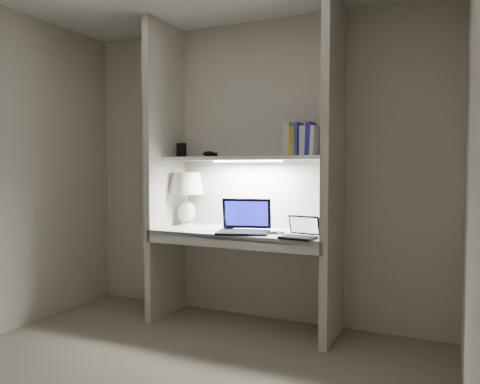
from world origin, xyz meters
The scene contains 17 objects.
back_wall centered at (0.00, 1.50, 1.25)m, with size 3.20×0.01×2.50m, color beige.
alcove_panel_left centered at (-0.73, 1.23, 1.25)m, with size 0.06×0.55×2.50m, color beige.
alcove_panel_right centered at (0.73, 1.23, 1.25)m, with size 0.06×0.55×2.50m, color beige.
desk centered at (0.00, 1.23, 0.75)m, with size 1.40×0.55×0.04m, color white.
desk_apron centered at (0.00, 0.96, 0.72)m, with size 1.46×0.03×0.10m, color silver.
shelf centered at (0.00, 1.32, 1.35)m, with size 1.40×0.36×0.03m, color silver.
strip_light centered at (0.00, 1.32, 1.33)m, with size 0.60×0.04×0.01m, color white.
table_lamp centered at (-0.60, 1.36, 1.08)m, with size 0.32×0.32×0.46m.
laptop_main centered at (0.06, 1.14, 0.83)m, with size 0.46×0.42×0.26m.
laptop_netbook centered at (0.54, 1.04, 0.81)m, with size 0.27×0.25×0.16m.
speaker centered at (-0.12, 1.38, 0.84)m, with size 0.10×0.07×0.14m, color silver.
mouse centered at (-0.14, 1.26, 0.79)m, with size 0.10×0.07×0.04m, color black.
cable_coil centered at (0.31, 1.18, 0.78)m, with size 0.11×0.11×0.01m, color black.
sticky_note centered at (-0.59, 1.29, 0.77)m, with size 0.07×0.07×0.00m, color yellow.
book_row centered at (0.45, 1.34, 1.49)m, with size 0.24×0.17×0.26m.
shelf_box centered at (-0.64, 1.35, 1.43)m, with size 0.07×0.05×0.12m, color black.
shelf_gadget centered at (-0.36, 1.32, 1.39)m, with size 0.11×0.08×0.05m, color black.
Camera 1 is at (1.53, -2.17, 1.28)m, focal length 35.00 mm.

